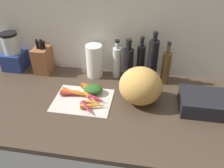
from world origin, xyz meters
TOP-DOWN VIEW (x-y plane):
  - ground_plane at (0.00, 0.00)cm, footprint 170.00×80.00cm
  - wall_back at (0.00, 38.50)cm, footprint 170.00×3.00cm
  - cutting_board at (-7.04, 0.19)cm, footprint 34.22×27.00cm
  - carrot_0 at (-7.34, 4.02)cm, footprint 13.78×3.33cm
  - carrot_1 at (-1.85, -9.43)cm, footprint 10.07×10.71cm
  - carrot_2 at (-5.14, 11.78)cm, footprint 12.53×4.65cm
  - carrot_3 at (-4.67, 8.63)cm, footprint 14.36×11.09cm
  - carrot_4 at (-12.81, 3.24)cm, footprint 11.13×3.26cm
  - carrot_5 at (1.33, -6.22)cm, footprint 15.97×6.62cm
  - carrot_6 at (-12.74, 3.20)cm, footprint 17.12×5.87cm
  - carrot_7 at (-16.41, 2.41)cm, footprint 10.32×3.74cm
  - carrot_8 at (-0.56, -3.14)cm, footprint 11.82×3.36cm
  - carrot_9 at (-0.51, -0.80)cm, footprint 13.98×12.92cm
  - carrot_10 at (1.52, 0.02)cm, footprint 10.85×6.11cm
  - carrot_11 at (-14.15, 4.39)cm, footprint 15.51×7.12cm
  - carrot_greens_pile at (-2.47, 7.72)cm, footprint 11.81×9.09cm
  - winter_squash at (26.12, 4.73)cm, footprint 24.49×22.56cm
  - knife_block at (-43.27, 28.70)cm, footprint 10.56×13.52cm
  - blender_appliance at (-65.39, 29.53)cm, footprint 14.79×14.79cm
  - paper_towel_roll at (-6.46, 29.50)cm, footprint 10.89×10.89cm
  - bottle_0 at (8.78, 30.88)cm, footprint 5.85×5.85cm
  - bottle_1 at (16.39, 28.48)cm, footprint 6.90×6.90cm
  - bottle_2 at (24.41, 31.42)cm, footprint 5.25×5.25cm
  - bottle_3 at (32.03, 27.75)cm, footprint 6.35×6.35cm
  - bottle_4 at (40.86, 27.98)cm, footprint 5.61×5.61cm
  - dish_rack at (62.01, 3.76)cm, footprint 26.33×21.07cm

SIDE VIEW (x-z plane):
  - ground_plane at x=0.00cm, z-range -3.00..0.00cm
  - cutting_board at x=-7.04cm, z-range 0.00..0.80cm
  - carrot_8 at x=-0.56cm, z-range 0.80..3.16cm
  - carrot_11 at x=-14.15cm, z-range 0.80..3.37cm
  - carrot_3 at x=-4.67cm, z-range 0.80..3.42cm
  - carrot_9 at x=-0.51cm, z-range 0.80..3.47cm
  - carrot_0 at x=-7.34cm, z-range 0.80..3.51cm
  - carrot_4 at x=-12.81cm, z-range 0.80..3.66cm
  - carrot_5 at x=1.33cm, z-range 0.80..3.73cm
  - carrot_10 at x=1.52cm, z-range 0.80..3.99cm
  - carrot_1 at x=-1.85cm, z-range 0.80..4.07cm
  - carrot_2 at x=-5.14cm, z-range 0.80..4.11cm
  - carrot_7 at x=-16.41cm, z-range 0.80..4.12cm
  - carrot_6 at x=-12.74cm, z-range 0.80..4.18cm
  - carrot_greens_pile at x=-2.47cm, z-range 0.80..5.80cm
  - dish_rack at x=62.01cm, z-range 0.00..8.92cm
  - knife_block at x=-43.27cm, z-range -2.36..21.13cm
  - winter_squash at x=26.12cm, z-range 0.00..22.12cm
  - paper_towel_roll at x=-6.46cm, z-range 0.00..22.36cm
  - bottle_0 at x=8.78cm, z-range -2.15..24.69cm
  - bottle_4 at x=40.86cm, z-range -2.99..25.86cm
  - blender_appliance at x=-65.39cm, z-range -1.91..25.27cm
  - bottle_1 at x=16.39cm, z-range -2.35..26.32cm
  - bottle_2 at x=24.41cm, z-range -2.41..27.17cm
  - bottle_3 at x=32.03cm, z-range -2.21..32.66cm
  - wall_back at x=0.00cm, z-range 0.00..60.00cm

